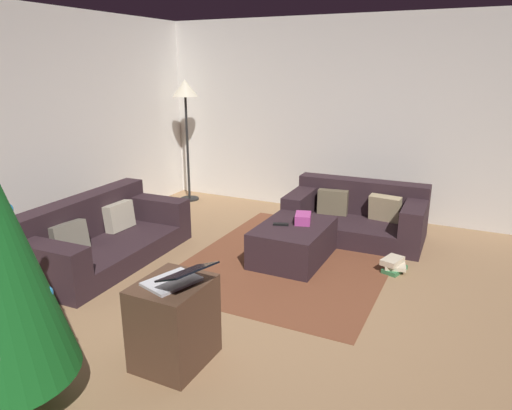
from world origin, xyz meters
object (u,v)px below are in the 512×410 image
at_px(corner_lamp, 185,98).
at_px(side_table, 174,323).
at_px(laptop, 177,278).
at_px(couch_left, 99,237).
at_px(ottoman, 293,242).
at_px(book_stack, 394,265).
at_px(couch_right, 357,215).
at_px(gift_box, 303,218).
at_px(tv_remote, 281,224).

bearing_deg(corner_lamp, side_table, -147.60).
bearing_deg(laptop, couch_left, 57.80).
bearing_deg(side_table, couch_left, 57.33).
bearing_deg(side_table, ottoman, -2.15).
bearing_deg(book_stack, ottoman, 98.59).
bearing_deg(couch_right, corner_lamp, -10.67).
bearing_deg(gift_box, side_table, 176.36).
height_order(couch_left, ottoman, couch_left).
relative_size(couch_right, gift_box, 6.65).
bearing_deg(gift_box, corner_lamp, 60.44).
height_order(couch_right, book_stack, couch_right).
xyz_separation_m(ottoman, side_table, (-2.02, 0.08, 0.11)).
bearing_deg(book_stack, tv_remote, 100.76).
relative_size(couch_left, couch_right, 1.19).
bearing_deg(tv_remote, gift_box, -64.80).
bearing_deg(couch_right, gift_box, 66.30).
bearing_deg(couch_left, side_table, 55.06).
xyz_separation_m(gift_box, book_stack, (0.04, -0.96, -0.36)).
bearing_deg(laptop, ottoman, -0.40).
height_order(couch_right, ottoman, couch_right).
bearing_deg(ottoman, laptop, 179.60).
distance_m(gift_box, corner_lamp, 2.89).
bearing_deg(gift_box, laptop, 178.03).
relative_size(ottoman, gift_box, 4.00).
height_order(gift_box, corner_lamp, corner_lamp).
relative_size(couch_left, gift_box, 7.93).
height_order(gift_box, laptop, laptop).
distance_m(couch_right, side_table, 3.06).
xyz_separation_m(tv_remote, book_stack, (0.22, -1.14, -0.33)).
distance_m(book_stack, corner_lamp, 3.82).
bearing_deg(couch_left, laptop, 55.53).
bearing_deg(side_table, laptop, -107.01).
bearing_deg(couch_right, ottoman, 65.62).
relative_size(couch_left, side_table, 3.17).
height_order(ottoman, tv_remote, tv_remote).
bearing_deg(gift_box, tv_remote, 134.40).
relative_size(couch_left, corner_lamp, 1.06).
xyz_separation_m(couch_right, ottoman, (-1.00, 0.42, -0.06)).
bearing_deg(book_stack, laptop, 154.74).
height_order(tv_remote, side_table, side_table).
bearing_deg(corner_lamp, book_stack, -111.24).
relative_size(gift_box, tv_remote, 1.50).
xyz_separation_m(couch_left, book_stack, (1.04, -2.86, -0.18)).
relative_size(couch_right, laptop, 3.21).
height_order(ottoman, book_stack, ottoman).
relative_size(ottoman, tv_remote, 5.98).
relative_size(tv_remote, corner_lamp, 0.09).
bearing_deg(book_stack, gift_box, 92.47).
bearing_deg(tv_remote, corner_lamp, 35.96).
bearing_deg(corner_lamp, tv_remote, -124.83).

